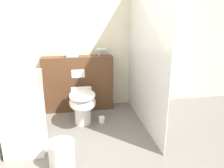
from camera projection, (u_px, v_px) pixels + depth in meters
ground_plane at (119, 165)px, 2.49m from camera, size 12.00×12.00×0.00m
wall_back at (98, 38)px, 3.84m from camera, size 8.00×0.06×2.50m
partition_panel at (79, 84)px, 3.83m from camera, size 1.20×0.24×0.97m
shower_glass at (145, 56)px, 3.14m from camera, size 0.04×1.74×2.15m
toilet at (82, 104)px, 3.31m from camera, size 0.39×0.67×0.53m
sink_vanity at (23, 114)px, 2.63m from camera, size 0.46×0.45×1.14m
hair_drier at (102, 50)px, 3.76m from camera, size 0.20×0.07×0.13m
folded_towel at (72, 54)px, 3.67m from camera, size 0.21×0.18×0.08m
spare_toilet_roll at (102, 120)px, 3.47m from camera, size 0.09×0.09×0.10m
waste_bin at (62, 156)px, 2.39m from camera, size 0.28×0.28×0.33m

